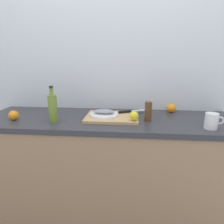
% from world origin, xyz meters
% --- Properties ---
extents(ground_plane, '(12.00, 12.00, 0.00)m').
position_xyz_m(ground_plane, '(0.00, 0.00, 0.00)').
color(ground_plane, slate).
extents(back_wall, '(3.20, 0.05, 2.50)m').
position_xyz_m(back_wall, '(0.00, 0.33, 1.25)').
color(back_wall, silver).
rests_on(back_wall, ground_plane).
extents(kitchen_counter, '(2.00, 0.60, 0.90)m').
position_xyz_m(kitchen_counter, '(0.00, 0.00, 0.45)').
color(kitchen_counter, '#9E7A56').
rests_on(kitchen_counter, ground_plane).
extents(cutting_board, '(0.41, 0.32, 0.02)m').
position_xyz_m(cutting_board, '(0.03, 0.00, 0.91)').
color(cutting_board, tan).
rests_on(cutting_board, kitchen_counter).
extents(white_plate, '(0.22, 0.22, 0.01)m').
position_xyz_m(white_plate, '(-0.03, 0.00, 0.93)').
color(white_plate, white).
rests_on(white_plate, cutting_board).
extents(fish_fillet, '(0.17, 0.07, 0.04)m').
position_xyz_m(fish_fillet, '(-0.03, 0.00, 0.95)').
color(fish_fillet, gray).
rests_on(fish_fillet, white_plate).
extents(chef_knife, '(0.27, 0.15, 0.02)m').
position_xyz_m(chef_knife, '(0.18, 0.12, 0.93)').
color(chef_knife, silver).
rests_on(chef_knife, cutting_board).
extents(lemon_0, '(0.07, 0.07, 0.07)m').
position_xyz_m(lemon_0, '(0.20, -0.11, 0.95)').
color(lemon_0, yellow).
rests_on(lemon_0, cutting_board).
extents(olive_oil_bottle, '(0.06, 0.06, 0.27)m').
position_xyz_m(olive_oil_bottle, '(-0.39, -0.12, 1.01)').
color(olive_oil_bottle, olive).
rests_on(olive_oil_bottle, kitchen_counter).
extents(coffee_mug_0, '(0.12, 0.08, 0.11)m').
position_xyz_m(coffee_mug_0, '(0.71, -0.18, 0.95)').
color(coffee_mug_0, white).
rests_on(coffee_mug_0, kitchen_counter).
extents(orange_0, '(0.08, 0.08, 0.08)m').
position_xyz_m(orange_0, '(0.53, 0.22, 0.94)').
color(orange_0, orange).
rests_on(orange_0, kitchen_counter).
extents(orange_1, '(0.07, 0.07, 0.07)m').
position_xyz_m(orange_1, '(-0.71, -0.11, 0.94)').
color(orange_1, orange).
rests_on(orange_1, kitchen_counter).
extents(pepper_mill, '(0.05, 0.05, 0.15)m').
position_xyz_m(pepper_mill, '(0.31, -0.05, 0.97)').
color(pepper_mill, brown).
rests_on(pepper_mill, kitchen_counter).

